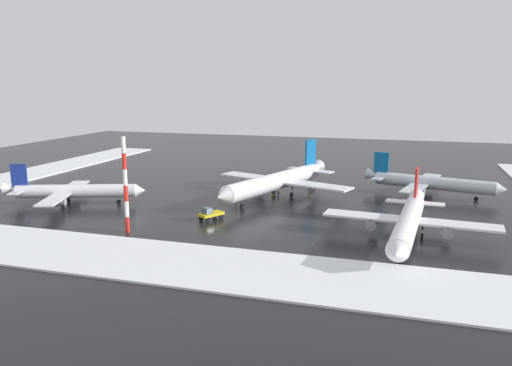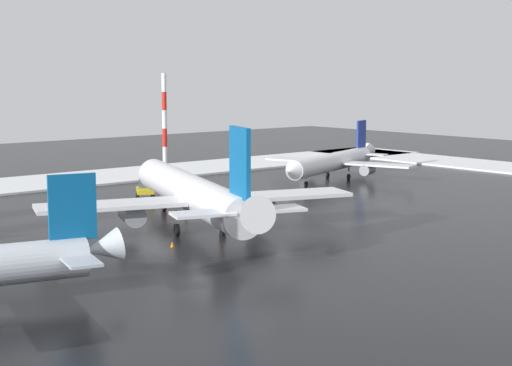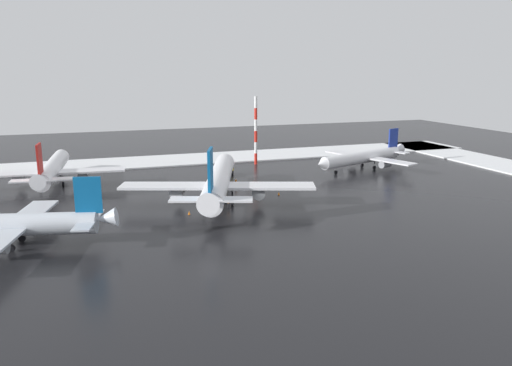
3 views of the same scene
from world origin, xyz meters
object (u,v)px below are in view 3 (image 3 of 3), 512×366
(ground_crew_beside_wing, at_px, (229,202))
(ground_crew_mid_apron, at_px, (236,183))
(airplane_parked_portside, at_px, (52,169))
(traffic_cone_mid_line, at_px, (233,204))
(airplane_distant_tail, at_px, (219,181))
(traffic_cone_wingtip_side, at_px, (189,213))
(airplane_foreground_jet, at_px, (0,225))
(airplane_parked_starboard, at_px, (364,157))
(antenna_mast, at_px, (256,131))
(traffic_cone_near_nose, at_px, (279,193))
(pushback_tug, at_px, (226,170))
(ground_crew_by_nose_gear, at_px, (257,187))

(ground_crew_beside_wing, xyz_separation_m, ground_crew_mid_apron, (-5.42, -13.89, 0.00))
(airplane_parked_portside, height_order, traffic_cone_mid_line, airplane_parked_portside)
(airplane_distant_tail, bearing_deg, traffic_cone_wingtip_side, 149.81)
(ground_crew_beside_wing, height_order, ground_crew_mid_apron, same)
(ground_crew_mid_apron, bearing_deg, traffic_cone_wingtip_side, 27.64)
(airplane_distant_tail, distance_m, ground_crew_beside_wing, 4.84)
(airplane_foreground_jet, bearing_deg, airplane_parked_starboard, -143.23)
(antenna_mast, bearing_deg, traffic_cone_wingtip_side, 57.32)
(airplane_parked_starboard, xyz_separation_m, ground_crew_mid_apron, (32.99, 7.86, -1.88))
(airplane_parked_portside, xyz_separation_m, traffic_cone_wingtip_side, (-21.32, 29.05, -3.04))
(ground_crew_mid_apron, height_order, traffic_cone_near_nose, ground_crew_mid_apron)
(airplane_distant_tail, bearing_deg, airplane_foreground_jet, 130.22)
(antenna_mast, bearing_deg, traffic_cone_mid_line, 65.07)
(traffic_cone_near_nose, distance_m, traffic_cone_wingtip_side, 19.51)
(airplane_parked_portside, bearing_deg, ground_crew_beside_wing, -129.24)
(ground_crew_mid_apron, bearing_deg, antenna_mast, -141.62)
(pushback_tug, bearing_deg, ground_crew_mid_apron, -156.07)
(traffic_cone_mid_line, bearing_deg, traffic_cone_wingtip_side, 21.26)
(pushback_tug, relative_size, ground_crew_beside_wing, 2.97)
(airplane_parked_portside, relative_size, traffic_cone_mid_line, 61.47)
(airplane_parked_portside, xyz_separation_m, antenna_mast, (-45.38, -8.46, 4.82))
(airplane_distant_tail, distance_m, airplane_parked_portside, 36.36)
(airplane_foreground_jet, xyz_separation_m, airplane_parked_portside, (-4.48, -35.99, 0.32))
(airplane_distant_tail, distance_m, ground_crew_by_nose_gear, 10.55)
(airplane_parked_portside, distance_m, pushback_tug, 35.03)
(traffic_cone_wingtip_side, bearing_deg, ground_crew_by_nose_gear, -145.09)
(ground_crew_mid_apron, bearing_deg, ground_crew_beside_wing, 45.00)
(airplane_foreground_jet, relative_size, antenna_mast, 1.85)
(airplane_distant_tail, height_order, pushback_tug, airplane_distant_tail)
(traffic_cone_mid_line, bearing_deg, airplane_parked_portside, -41.37)
(airplane_parked_starboard, relative_size, airplane_parked_portside, 0.83)
(airplane_parked_starboard, bearing_deg, ground_crew_beside_wing, 9.94)
(pushback_tug, distance_m, ground_crew_by_nose_gear, 15.96)
(ground_crew_by_nose_gear, bearing_deg, airplane_parked_starboard, 178.18)
(airplane_parked_starboard, height_order, pushback_tug, airplane_parked_starboard)
(antenna_mast, bearing_deg, airplane_parked_portside, 10.56)
(antenna_mast, distance_m, traffic_cone_wingtip_side, 45.25)
(ground_crew_beside_wing, bearing_deg, airplane_parked_starboard, -41.63)
(pushback_tug, height_order, antenna_mast, antenna_mast)
(airplane_foreground_jet, distance_m, airplane_parked_portside, 36.27)
(airplane_parked_portside, bearing_deg, traffic_cone_wingtip_side, -138.82)
(antenna_mast, bearing_deg, ground_crew_mid_apron, 62.07)
(pushback_tug, xyz_separation_m, traffic_cone_wingtip_side, (13.56, 26.41, -1.01))
(ground_crew_by_nose_gear, xyz_separation_m, ground_crew_mid_apron, (2.71, -4.95, 0.00))
(antenna_mast, relative_size, traffic_cone_wingtip_side, 29.59)
(ground_crew_beside_wing, relative_size, traffic_cone_wingtip_side, 3.11)
(pushback_tug, distance_m, ground_crew_beside_wing, 25.69)
(antenna_mast, bearing_deg, traffic_cone_near_nose, 78.88)
(ground_crew_beside_wing, bearing_deg, ground_crew_by_nose_gear, -23.40)
(airplane_parked_portside, relative_size, ground_crew_beside_wing, 19.77)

